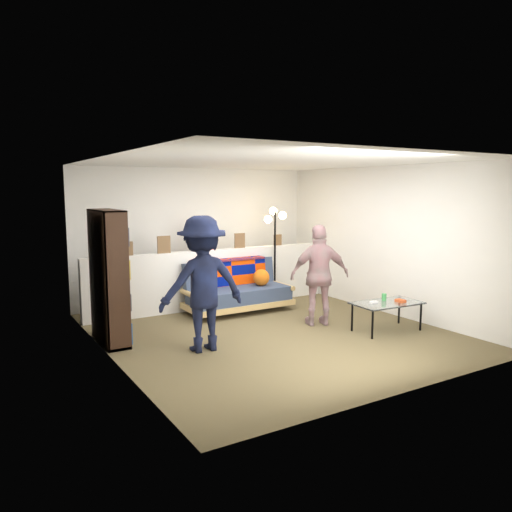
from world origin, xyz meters
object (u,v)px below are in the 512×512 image
Objects in this scene: bookshelf at (109,282)px; person_right at (320,275)px; coffee_table at (387,304)px; floor_lamp at (275,235)px; futon_sofa at (238,290)px; person_left at (202,284)px.

bookshelf is 3.01m from person_right.
coffee_table is at bearing 151.54° from person_right.
floor_lamp is 1.76m from person_right.
bookshelf is 1.72× the size of coffee_table.
floor_lamp reaches higher than person_right.
futon_sofa is 2.13m from person_left.
person_left is at bearing -131.31° from futon_sofa.
bookshelf is 1.17× the size of person_right.
coffee_table is (1.26, -2.14, 0.04)m from futon_sofa.
person_left is (-2.30, -1.85, -0.36)m from floor_lamp.
bookshelf is 1.30m from person_left.
coffee_table is 0.68× the size of person_right.
bookshelf is 3.37m from floor_lamp.
floor_lamp reaches higher than coffee_table.
person_right is at bearing -14.22° from bookshelf.
floor_lamp is at bearing -78.20° from person_right.
bookshelf is at bearing -41.16° from person_left.
bookshelf reaches higher than coffee_table.
bookshelf is 1.04× the size of person_left.
floor_lamp is at bearing -137.59° from person_left.
bookshelf reaches higher than floor_lamp.
person_right is at bearing -65.39° from futon_sofa.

